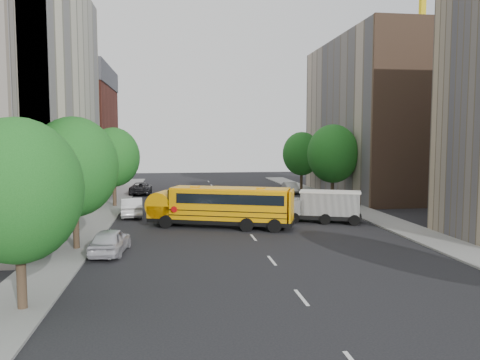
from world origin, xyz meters
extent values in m
plane|color=black|center=(0.00, 0.00, 0.00)|extent=(120.00, 120.00, 0.00)
cube|color=slate|center=(-11.50, 5.00, 0.06)|extent=(3.00, 80.00, 0.12)
cube|color=slate|center=(11.50, 5.00, 0.06)|extent=(3.00, 80.00, 0.12)
cube|color=silver|center=(0.00, 10.00, 0.01)|extent=(0.15, 64.00, 0.01)
cube|color=beige|center=(-18.00, 6.00, 10.00)|extent=(10.00, 26.00, 20.00)
cube|color=maroon|center=(-18.00, 28.00, 6.50)|extent=(10.00, 15.00, 13.00)
cube|color=tan|center=(18.00, 20.00, 9.00)|extent=(10.00, 22.00, 18.00)
cube|color=brown|center=(18.00, 9.00, 9.00)|extent=(10.10, 0.30, 18.00)
cylinder|color=gold|center=(28.00, 28.00, 17.50)|extent=(1.00, 1.00, 35.00)
cylinder|color=#38281C|center=(-11.00, -14.00, 1.35)|extent=(0.36, 0.36, 2.70)
ellipsoid|color=#165518|center=(-11.00, -14.00, 4.65)|extent=(4.80, 4.80, 5.52)
cylinder|color=#38281C|center=(-11.00, -4.00, 1.44)|extent=(0.36, 0.36, 2.88)
ellipsoid|color=#165518|center=(-11.00, -4.00, 4.96)|extent=(5.12, 5.12, 5.89)
cylinder|color=#38281C|center=(-11.00, 14.00, 1.40)|extent=(0.36, 0.36, 2.81)
ellipsoid|color=#165518|center=(-11.00, 14.00, 4.84)|extent=(4.99, 4.99, 5.74)
cylinder|color=#38281C|center=(11.00, 14.00, 1.48)|extent=(0.36, 0.36, 2.95)
ellipsoid|color=#165518|center=(11.00, 14.00, 5.08)|extent=(5.25, 5.25, 6.04)
cylinder|color=#38281C|center=(11.00, 26.00, 1.37)|extent=(0.36, 0.36, 2.74)
ellipsoid|color=#165518|center=(11.00, 26.00, 4.71)|extent=(4.86, 4.86, 5.59)
cube|color=black|center=(-1.78, 1.99, 0.53)|extent=(11.03, 6.00, 0.29)
cube|color=#F49F04|center=(-1.14, 1.76, 1.79)|extent=(9.01, 5.23, 2.22)
cube|color=#F49F04|center=(-5.97, 3.50, 1.11)|extent=(2.39, 2.68, 0.97)
cube|color=black|center=(-5.01, 3.16, 2.27)|extent=(1.21, 2.26, 1.16)
cube|color=#F49F04|center=(-1.14, 1.76, 2.92)|extent=(8.94, 5.05, 0.14)
cube|color=black|center=(-0.96, 1.70, 2.27)|extent=(8.30, 5.02, 0.73)
cube|color=black|center=(-1.14, 1.76, 1.02)|extent=(9.03, 5.28, 0.06)
cube|color=black|center=(-1.14, 1.76, 1.40)|extent=(9.03, 5.28, 0.06)
cube|color=#F49F04|center=(3.00, 0.27, 1.79)|extent=(0.96, 2.32, 2.22)
cube|color=#F49F04|center=(-3.60, 2.65, 3.02)|extent=(0.74, 0.74, 0.10)
cube|color=#F49F04|center=(0.95, 1.01, 3.02)|extent=(0.74, 0.74, 0.10)
cylinder|color=#F49F04|center=(-5.97, 3.50, 1.60)|extent=(2.67, 2.78, 2.03)
cylinder|color=red|center=(-5.14, 1.81, 1.45)|extent=(0.47, 0.20, 0.48)
cylinder|color=black|center=(-5.74, 2.14, 0.48)|extent=(1.01, 0.60, 0.97)
cylinder|color=black|center=(-4.92, 4.41, 0.48)|extent=(1.01, 0.60, 0.97)
cylinder|color=black|center=(-0.19, 0.13, 0.48)|extent=(1.01, 0.60, 0.97)
cylinder|color=black|center=(0.63, 2.41, 0.48)|extent=(1.01, 0.60, 0.97)
cylinder|color=black|center=(1.63, -0.52, 0.48)|extent=(1.01, 0.60, 0.97)
cylinder|color=black|center=(2.45, 1.75, 0.48)|extent=(1.01, 0.60, 0.97)
cube|color=black|center=(6.48, 3.00, 0.49)|extent=(6.18, 3.93, 0.29)
cube|color=white|center=(6.93, 2.82, 1.52)|extent=(4.86, 3.35, 1.76)
cube|color=white|center=(4.47, 3.77, 1.22)|extent=(1.94, 2.22, 1.17)
cube|color=silver|center=(6.93, 2.82, 2.44)|extent=(5.08, 3.51, 0.12)
cylinder|color=black|center=(4.12, 2.86, 0.41)|extent=(0.85, 0.52, 0.82)
cylinder|color=black|center=(4.82, 4.68, 0.41)|extent=(0.85, 0.52, 0.82)
cylinder|color=black|center=(6.31, 2.02, 0.41)|extent=(0.85, 0.52, 0.82)
cylinder|color=black|center=(7.01, 3.84, 0.41)|extent=(0.85, 0.52, 0.82)
cylinder|color=black|center=(8.32, 1.25, 0.41)|extent=(0.85, 0.52, 0.82)
cylinder|color=black|center=(9.02, 3.07, 0.41)|extent=(0.85, 0.52, 0.82)
imported|color=silver|center=(-8.89, -5.23, 0.75)|extent=(2.18, 4.56, 1.51)
imported|color=silver|center=(-8.83, 7.94, 0.81)|extent=(2.13, 5.02, 1.61)
imported|color=black|center=(-9.22, 24.13, 0.74)|extent=(2.45, 5.30, 1.47)
imported|color=#353E5D|center=(8.80, 12.28, 0.77)|extent=(2.26, 4.69, 1.55)
imported|color=#A5A6A0|center=(8.80, 22.94, 0.67)|extent=(1.46, 4.06, 1.33)
camera|label=1|loc=(-5.15, -32.40, 6.57)|focal=35.00mm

